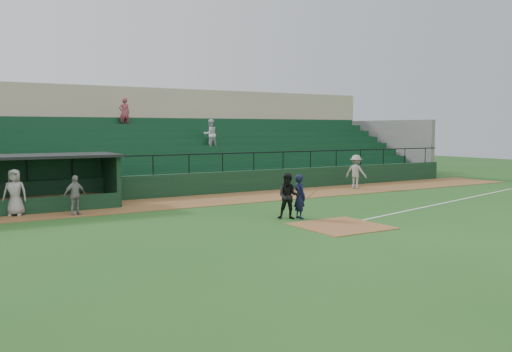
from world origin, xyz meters
TOP-DOWN VIEW (x-y plane):
  - ground at (0.00, 0.00)m, footprint 90.00×90.00m
  - warning_track at (0.00, 8.00)m, footprint 40.00×4.00m
  - home_plate_dirt at (0.00, -1.00)m, footprint 3.00×3.00m
  - foul_line at (8.00, 1.20)m, footprint 17.49×4.44m
  - stadium_structure at (-0.00, 16.46)m, footprint 38.00×13.08m
  - dugout at (-9.75, 9.56)m, footprint 8.90×3.20m
  - batter_at_plate at (-0.28, 1.19)m, footprint 1.03×0.70m
  - umpire at (-0.73, 1.32)m, footprint 1.12×1.07m
  - runner at (8.78, 8.10)m, footprint 1.19×1.47m
  - dugout_player_a at (-7.72, 6.62)m, footprint 1.03×0.64m
  - dugout_player_b at (-9.86, 7.61)m, footprint 1.09×0.92m

SIDE VIEW (x-z plane):
  - ground at x=0.00m, z-range 0.00..0.00m
  - foul_line at x=8.00m, z-range 0.00..0.01m
  - warning_track at x=0.00m, z-range 0.00..0.03m
  - home_plate_dirt at x=0.00m, z-range 0.00..0.03m
  - dugout_player_a at x=-7.72m, z-range 0.03..1.66m
  - batter_at_plate at x=-0.28m, z-range 0.00..1.76m
  - umpire at x=-0.73m, z-range 0.00..1.82m
  - dugout_player_b at x=-9.86m, z-range 0.03..1.93m
  - runner at x=8.78m, z-range 0.03..2.02m
  - dugout at x=-9.75m, z-range 0.12..2.54m
  - stadium_structure at x=0.00m, z-range -0.90..5.50m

